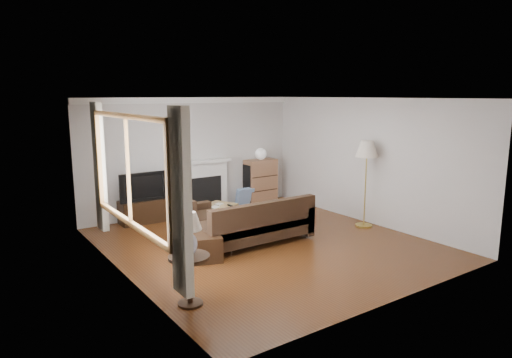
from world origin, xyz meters
TOP-DOWN VIEW (x-y plane):
  - room at (0.00, 0.00)m, footprint 5.10×5.60m
  - window at (-2.45, -0.20)m, footprint 0.12×2.74m
  - curtain_near at (-2.40, -1.72)m, footprint 0.10×0.35m
  - curtain_far at (-2.40, 1.32)m, footprint 0.10×0.35m
  - fireplace at (0.15, 2.64)m, footprint 1.40×0.26m
  - tv_stand at (-1.26, 2.50)m, footprint 0.94×0.42m
  - television at (-1.26, 2.50)m, footprint 1.00×0.13m
  - speaker_left at (-0.82, 2.55)m, footprint 0.29×0.32m
  - speaker_right at (1.42, 2.55)m, footprint 0.27×0.32m
  - bookshelf at (1.68, 2.53)m, footprint 0.76×0.36m
  - globe_lamp at (1.68, 2.53)m, footprint 0.27×0.27m
  - sectional_sofa at (-0.15, 0.14)m, footprint 2.29×1.67m
  - coffee_table at (-0.26, 1.44)m, footprint 1.17×0.92m
  - footstool at (-1.25, -0.11)m, footprint 0.61×0.61m
  - floor_lamp at (2.22, -0.24)m, footprint 0.50×0.50m
  - side_table at (-2.15, -1.37)m, footprint 0.51×0.51m
  - table_lamp at (-2.15, -1.37)m, footprint 0.33×0.33m

SIDE VIEW (x-z plane):
  - coffee_table at x=-0.26m, z-range 0.00..0.40m
  - footstool at x=-1.25m, z-range 0.00..0.40m
  - tv_stand at x=-1.26m, z-range 0.00..0.47m
  - side_table at x=-2.15m, z-range 0.00..0.64m
  - sectional_sofa at x=-0.15m, z-range 0.00..0.74m
  - speaker_left at x=-0.82m, z-range 0.00..0.83m
  - speaker_right at x=1.42m, z-range 0.00..0.95m
  - bookshelf at x=1.68m, z-range 0.00..1.05m
  - fireplace at x=0.15m, z-range 0.00..1.15m
  - television at x=-1.26m, z-range 0.47..1.05m
  - floor_lamp at x=2.22m, z-range 0.00..1.69m
  - table_lamp at x=-2.15m, z-range 0.64..1.17m
  - globe_lamp at x=1.68m, z-range 1.05..1.32m
  - room at x=0.00m, z-range -0.02..2.52m
  - curtain_near at x=-2.40m, z-range 0.35..2.45m
  - curtain_far at x=-2.40m, z-range 0.35..2.45m
  - window at x=-2.45m, z-range 0.78..2.32m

